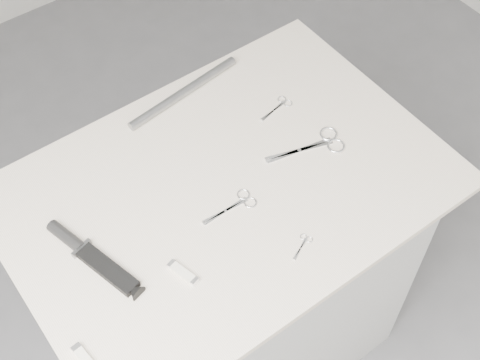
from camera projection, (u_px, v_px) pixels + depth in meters
ground at (231, 345)px, 2.27m from camera, size 4.00×4.00×0.01m
plinth at (229, 282)px, 1.91m from camera, size 0.90×0.60×0.90m
display_board at (226, 188)px, 1.54m from camera, size 1.00×0.70×0.02m
large_shears at (320, 144)px, 1.60m from camera, size 0.20×0.10×0.01m
embroidery_scissors_a at (238, 204)px, 1.50m from camera, size 0.13×0.06×0.00m
embroidery_scissors_b at (279, 106)px, 1.67m from camera, size 0.10×0.04×0.00m
tiny_scissors at (303, 244)px, 1.43m from camera, size 0.07×0.04×0.00m
sheathed_knife at (88, 254)px, 1.41m from camera, size 0.10×0.25×0.03m
pocket_knife_b at (183, 273)px, 1.39m from camera, size 0.03×0.08×0.01m
metal_rail at (184, 92)px, 1.69m from camera, size 0.34×0.06×0.02m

